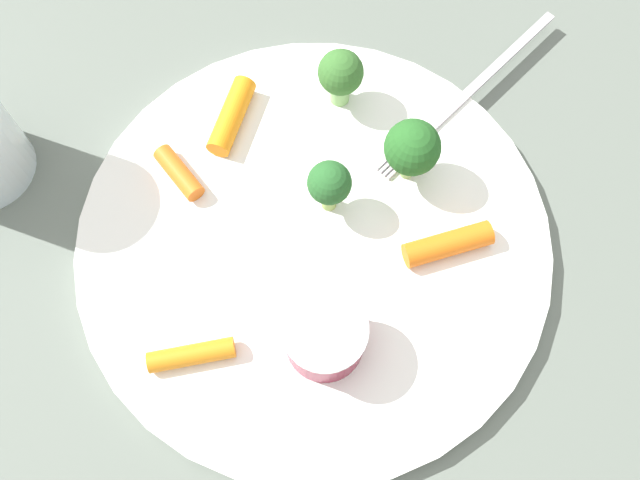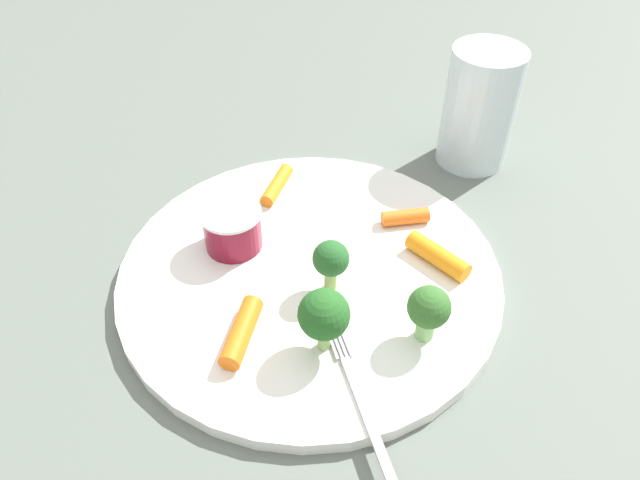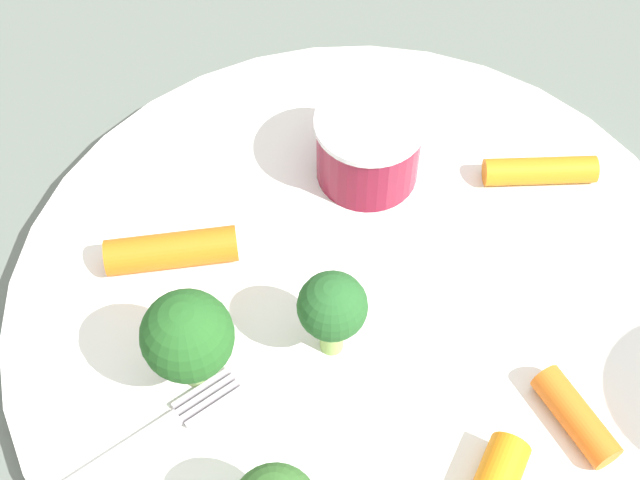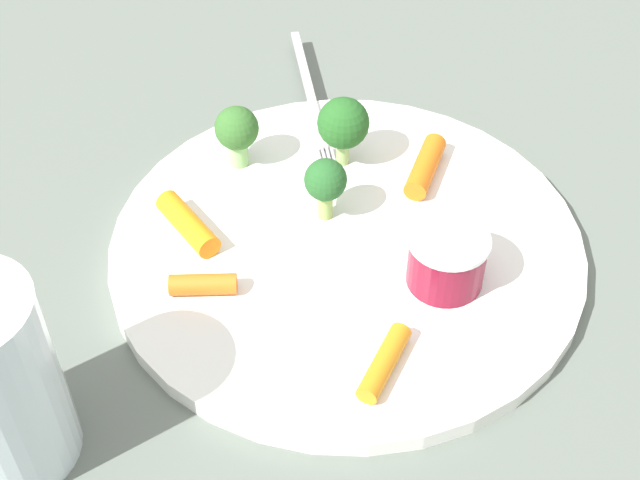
{
  "view_description": "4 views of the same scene",
  "coord_description": "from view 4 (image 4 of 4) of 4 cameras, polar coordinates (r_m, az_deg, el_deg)",
  "views": [
    {
      "loc": [
        -0.01,
        -0.17,
        0.44
      ],
      "look_at": [
        0.0,
        -0.01,
        0.03
      ],
      "focal_mm": 39.93,
      "sensor_mm": 36.0,
      "label": 1
    },
    {
      "loc": [
        0.31,
        0.14,
        0.36
      ],
      "look_at": [
        -0.02,
        0.0,
        0.03
      ],
      "focal_mm": 33.6,
      "sensor_mm": 36.0,
      "label": 2
    },
    {
      "loc": [
        0.01,
        0.21,
        0.37
      ],
      "look_at": [
        0.02,
        -0.02,
        0.03
      ],
      "focal_mm": 53.19,
      "sensor_mm": 36.0,
      "label": 3
    },
    {
      "loc": [
        -0.37,
        -0.2,
        0.43
      ],
      "look_at": [
        -0.01,
        0.01,
        0.02
      ],
      "focal_mm": 50.25,
      "sensor_mm": 36.0,
      "label": 4
    }
  ],
  "objects": [
    {
      "name": "ground_plane",
      "position": [
        0.6,
        1.69,
        -0.8
      ],
      "size": [
        2.4,
        2.4,
        0.0
      ],
      "primitive_type": "plane",
      "color": "#5C655C"
    },
    {
      "name": "broccoli_floret_2",
      "position": [
        0.63,
        -5.32,
        6.94
      ],
      "size": [
        0.03,
        0.03,
        0.05
      ],
      "color": "#8AC071",
      "rests_on": "plate"
    },
    {
      "name": "broccoli_floret_0",
      "position": [
        0.59,
        0.36,
        3.72
      ],
      "size": [
        0.03,
        0.03,
        0.05
      ],
      "color": "#90B358",
      "rests_on": "plate"
    },
    {
      "name": "carrot_stick_3",
      "position": [
        0.56,
        -7.46,
        -2.83
      ],
      "size": [
        0.03,
        0.04,
        0.01
      ],
      "primitive_type": "cylinder",
      "rotation": [
        1.57,
        0.0,
        3.71
      ],
      "color": "orange",
      "rests_on": "plate"
    },
    {
      "name": "carrot_stick_2",
      "position": [
        0.52,
        4.11,
        -7.79
      ],
      "size": [
        0.05,
        0.02,
        0.01
      ],
      "primitive_type": "cylinder",
      "rotation": [
        1.57,
        0.0,
        4.8
      ],
      "color": "orange",
      "rests_on": "plate"
    },
    {
      "name": "carrot_stick_1",
      "position": [
        0.6,
        -8.42,
        1.03
      ],
      "size": [
        0.04,
        0.06,
        0.02
      ],
      "primitive_type": "cylinder",
      "rotation": [
        1.57,
        0.0,
        5.88
      ],
      "color": "orange",
      "rests_on": "plate"
    },
    {
      "name": "broccoli_floret_1",
      "position": [
        0.63,
        1.49,
        7.39
      ],
      "size": [
        0.04,
        0.04,
        0.05
      ],
      "color": "#97BC6C",
      "rests_on": "plate"
    },
    {
      "name": "plate",
      "position": [
        0.59,
        1.7,
        -0.4
      ],
      "size": [
        0.31,
        0.31,
        0.01
      ],
      "primitive_type": "cylinder",
      "color": "white",
      "rests_on": "ground_plane"
    },
    {
      "name": "fork",
      "position": [
        0.71,
        -0.54,
        8.93
      ],
      "size": [
        0.15,
        0.13,
        0.0
      ],
      "color": "#BDB3BD",
      "rests_on": "plate"
    },
    {
      "name": "carrot_stick_0",
      "position": [
        0.64,
        6.72,
        4.68
      ],
      "size": [
        0.06,
        0.03,
        0.02
      ],
      "primitive_type": "cylinder",
      "rotation": [
        1.57,
        0.0,
        4.91
      ],
      "color": "orange",
      "rests_on": "plate"
    },
    {
      "name": "sauce_cup",
      "position": [
        0.56,
        8.24,
        -1.0
      ],
      "size": [
        0.05,
        0.05,
        0.04
      ],
      "color": "maroon",
      "rests_on": "plate"
    }
  ]
}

